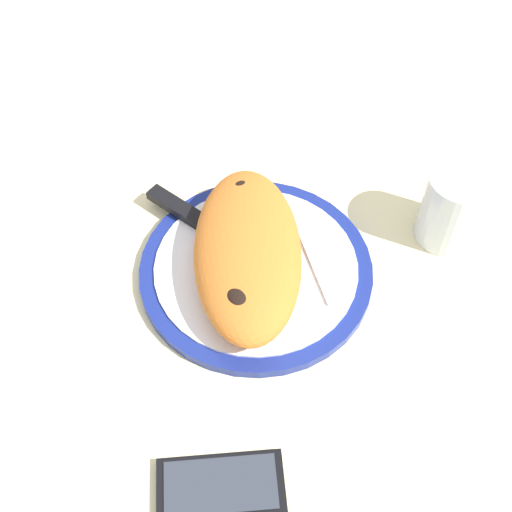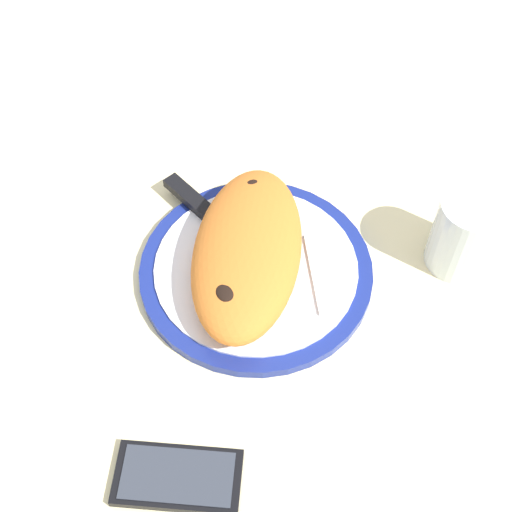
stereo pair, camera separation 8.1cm
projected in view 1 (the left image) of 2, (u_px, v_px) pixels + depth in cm
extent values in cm
cube|color=beige|center=(256.00, 281.00, 85.22)|extent=(150.00, 150.00, 3.00)
cylinder|color=navy|center=(256.00, 271.00, 83.49)|extent=(27.85, 27.85, 1.29)
cylinder|color=white|center=(256.00, 267.00, 82.85)|extent=(24.28, 24.28, 0.30)
ellipsoid|color=orange|center=(247.00, 252.00, 80.18)|extent=(26.93, 16.83, 6.12)
ellipsoid|color=black|center=(241.00, 187.00, 83.63)|extent=(2.53, 2.53, 0.69)
ellipsoid|color=black|center=(238.00, 295.00, 74.14)|extent=(3.35, 3.06, 0.97)
cube|color=silver|center=(315.00, 266.00, 82.53)|extent=(11.41, 1.56, 0.40)
cube|color=silver|center=(295.00, 218.00, 86.94)|extent=(4.12, 2.43, 0.40)
cube|color=silver|center=(256.00, 259.00, 83.12)|extent=(11.20, 9.54, 0.40)
cube|color=black|center=(182.00, 210.00, 87.13)|extent=(9.31, 8.10, 1.20)
cube|color=black|center=(221.00, 487.00, 68.16)|extent=(8.06, 13.26, 1.00)
cube|color=#2D333D|center=(221.00, 485.00, 67.69)|extent=(6.90, 11.65, 0.16)
cylinder|color=silver|center=(453.00, 207.00, 83.71)|extent=(7.72, 7.72, 10.02)
cylinder|color=silver|center=(448.00, 223.00, 86.02)|extent=(7.11, 7.11, 3.87)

